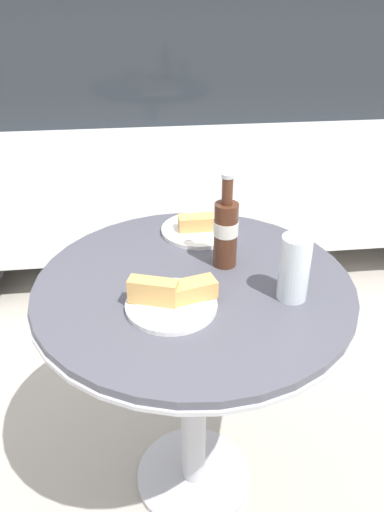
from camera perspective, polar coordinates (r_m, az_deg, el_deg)
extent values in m
plane|color=#A8A093|center=(1.76, 0.16, -23.92)|extent=(30.00, 30.00, 0.00)
cylinder|color=#B7B7BC|center=(1.75, 0.16, -23.72)|extent=(0.36, 0.36, 0.02)
cylinder|color=#B7B7BC|center=(1.47, 0.18, -15.32)|extent=(0.07, 0.07, 0.71)
cylinder|color=#B7B7BC|center=(1.24, 0.21, -3.90)|extent=(0.80, 0.80, 0.01)
cylinder|color=#4C4C56|center=(1.23, 0.21, -3.33)|extent=(0.78, 0.78, 0.02)
cylinder|color=#4C2819|center=(1.26, 3.86, 2.41)|extent=(0.06, 0.06, 0.17)
cylinder|color=silver|center=(1.25, 3.90, 3.24)|extent=(0.06, 0.06, 0.04)
cylinder|color=#4C2819|center=(1.20, 4.06, 7.43)|extent=(0.03, 0.03, 0.07)
cylinder|color=silver|center=(1.19, 4.13, 9.16)|extent=(0.03, 0.03, 0.01)
cylinder|color=silver|center=(1.16, 11.54, -2.09)|extent=(0.06, 0.06, 0.12)
cylinder|color=silver|center=(1.15, 11.62, -1.36)|extent=(0.07, 0.07, 0.16)
cylinder|color=white|center=(1.14, -2.38, -5.63)|extent=(0.21, 0.21, 0.01)
cube|color=white|center=(1.13, -2.39, -5.35)|extent=(0.19, 0.19, 0.00)
cube|color=tan|center=(1.12, -4.47, -4.03)|extent=(0.12, 0.07, 0.06)
cube|color=tan|center=(1.13, 0.10, -3.88)|extent=(0.12, 0.07, 0.04)
cylinder|color=white|center=(1.45, 0.82, 2.98)|extent=(0.22, 0.22, 0.01)
cube|color=white|center=(1.45, 0.82, 3.22)|extent=(0.18, 0.18, 0.00)
cube|color=tan|center=(1.43, 0.87, 3.85)|extent=(0.12, 0.05, 0.04)
cube|color=silver|center=(3.12, 1.75, 13.18)|extent=(4.47, 1.78, 0.62)
cube|color=#23282D|center=(2.98, -2.71, 23.75)|extent=(2.14, 1.57, 0.54)
cylinder|color=black|center=(4.29, 19.31, 14.20)|extent=(0.68, 0.21, 0.68)
cylinder|color=black|center=(4.00, -20.61, 12.85)|extent=(0.68, 0.21, 0.68)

